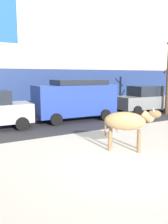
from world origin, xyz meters
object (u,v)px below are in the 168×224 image
(cow_tan, at_px, (127,122))
(bare_tree_right_lot, at_px, (168,78))
(car_grey_sedan, at_px, (145,99))
(car_blue_van, at_px, (75,99))
(pedestrian_near_billboard, at_px, (99,98))

(cow_tan, xyz_separation_m, bare_tree_right_lot, (7.32, 4.55, 1.41))
(car_grey_sedan, height_order, bare_tree_right_lot, bare_tree_right_lot)
(cow_tan, bearing_deg, car_blue_van, 79.49)
(car_grey_sedan, bearing_deg, bare_tree_right_lot, -60.17)
(car_blue_van, distance_m, bare_tree_right_lot, 6.47)
(car_grey_sedan, relative_size, bare_tree_right_lot, 0.93)
(pedestrian_near_billboard, bearing_deg, car_grey_sedan, -52.76)
(cow_tan, distance_m, car_blue_van, 5.90)
(cow_tan, height_order, bare_tree_right_lot, bare_tree_right_lot)
(cow_tan, xyz_separation_m, car_blue_van, (1.08, 5.80, 0.25))
(car_blue_van, xyz_separation_m, pedestrian_near_billboard, (3.47, 2.72, -0.36))
(pedestrian_near_billboard, distance_m, bare_tree_right_lot, 5.08)
(car_blue_van, height_order, bare_tree_right_lot, bare_tree_right_lot)
(bare_tree_right_lot, bearing_deg, car_grey_sedan, 119.83)
(car_blue_van, bearing_deg, bare_tree_right_lot, -11.34)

